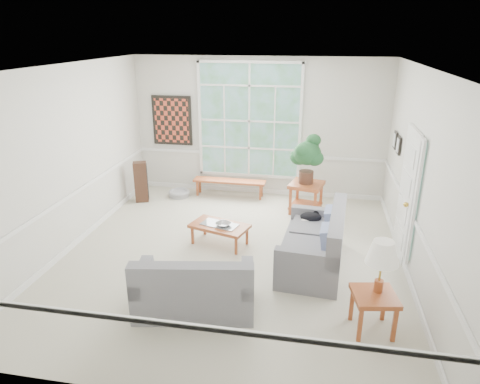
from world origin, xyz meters
name	(u,v)px	position (x,y,z in m)	size (l,w,h in m)	color
floor	(232,255)	(0.00, 0.00, -0.01)	(5.50, 6.00, 0.01)	#B9B49F
ceiling	(230,67)	(0.00, 0.00, 3.00)	(5.50, 6.00, 0.02)	white
wall_back	(259,128)	(0.00, 3.00, 1.50)	(5.50, 0.02, 3.00)	silver
wall_front	(164,269)	(0.00, -3.00, 1.50)	(5.50, 0.02, 3.00)	silver
wall_left	(67,160)	(-2.75, 0.00, 1.50)	(0.02, 6.00, 3.00)	silver
wall_right	(420,179)	(2.75, 0.00, 1.50)	(0.02, 6.00, 3.00)	silver
window_back	(249,121)	(-0.20, 2.96, 1.65)	(2.30, 0.08, 2.40)	white
entry_door	(406,194)	(2.71, 0.60, 1.05)	(0.08, 0.90, 2.10)	white
door_sidelight	(414,202)	(2.71, -0.03, 1.15)	(0.08, 0.26, 1.90)	white
wall_art	(172,121)	(-1.95, 2.95, 1.60)	(0.90, 0.06, 1.10)	maroon
wall_frame_near	(398,145)	(2.71, 1.75, 1.55)	(0.04, 0.26, 0.32)	black
wall_frame_far	(395,140)	(2.71, 2.15, 1.55)	(0.04, 0.26, 0.32)	black
loveseat_right	(313,238)	(1.30, -0.09, 0.47)	(0.90, 1.74, 0.94)	slate
loveseat_front	(194,281)	(-0.19, -1.51, 0.42)	(1.54, 0.80, 0.83)	slate
coffee_table	(220,234)	(-0.29, 0.36, 0.18)	(0.98, 0.53, 0.36)	#984622
pewter_bowl	(223,224)	(-0.21, 0.32, 0.40)	(0.31, 0.31, 0.08)	#9E9EA3
window_bench	(229,188)	(-0.59, 2.65, 0.19)	(1.60, 0.31, 0.37)	#984622
end_table	(306,198)	(1.12, 2.04, 0.31)	(0.63, 0.63, 0.63)	#984622
houseplant	(307,159)	(1.10, 2.05, 1.13)	(0.58, 0.58, 1.00)	#1D4B25
side_table	(373,312)	(2.06, -1.54, 0.26)	(0.51, 0.51, 0.52)	#984622
table_lamp	(381,267)	(2.10, -1.47, 0.86)	(0.39, 0.39, 0.68)	white
pet_bed	(179,193)	(-1.70, 2.43, 0.07)	(0.47, 0.47, 0.14)	gray
floor_speaker	(141,182)	(-2.40, 2.02, 0.44)	(0.27, 0.21, 0.88)	#3D2318
cat	(311,217)	(1.25, 0.53, 0.56)	(0.36, 0.25, 0.17)	black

